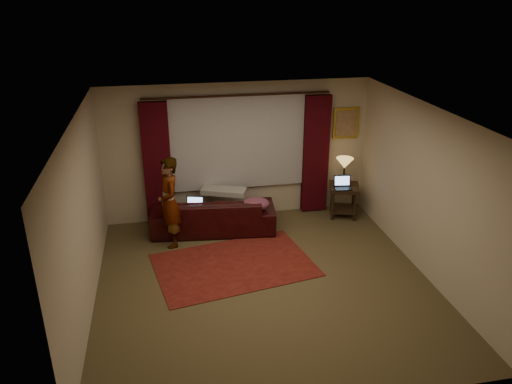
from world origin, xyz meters
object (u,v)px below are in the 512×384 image
(end_table, at_px, (343,201))
(person, at_px, (169,203))
(sofa, at_px, (213,208))
(laptop_table, at_px, (343,183))
(laptop_sofa, at_px, (194,205))
(tiffany_lamp, at_px, (344,171))

(end_table, distance_m, person, 3.40)
(sofa, xyz_separation_m, laptop_table, (2.47, -0.02, 0.30))
(laptop_sofa, height_order, tiffany_lamp, tiffany_lamp)
(sofa, bearing_deg, laptop_sofa, 17.56)
(end_table, bearing_deg, laptop_table, -120.17)
(person, bearing_deg, laptop_table, 86.28)
(end_table, bearing_deg, person, -170.94)
(sofa, relative_size, tiffany_lamp, 4.23)
(end_table, bearing_deg, sofa, -177.22)
(tiffany_lamp, xyz_separation_m, person, (-3.33, -0.62, -0.10))
(laptop_sofa, xyz_separation_m, end_table, (2.90, 0.19, -0.25))
(laptop_sofa, xyz_separation_m, person, (-0.43, -0.34, 0.23))
(sofa, distance_m, tiffany_lamp, 2.60)
(laptop_sofa, xyz_separation_m, laptop_table, (2.82, 0.05, 0.19))
(sofa, relative_size, laptop_table, 6.49)
(sofa, bearing_deg, laptop_table, -173.96)
(tiffany_lamp, distance_m, person, 3.39)
(end_table, bearing_deg, laptop_sofa, -176.19)
(end_table, height_order, tiffany_lamp, tiffany_lamp)
(tiffany_lamp, bearing_deg, laptop_sofa, -174.53)
(end_table, xyz_separation_m, laptop_table, (-0.08, -0.14, 0.43))
(sofa, bearing_deg, person, 34.01)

